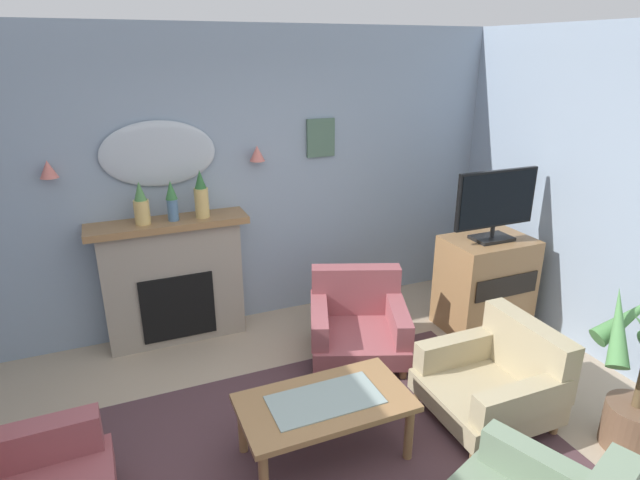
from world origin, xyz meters
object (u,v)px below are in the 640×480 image
mantel_vase_left (201,196)px  armchair_beside_couch (358,320)px  wall_mirror (159,154)px  armchair_by_coffee_table (497,378)px  wall_sconce_left (48,169)px  coffee_table (325,407)px  mantel_vase_right (172,200)px  framed_picture (321,138)px  mantel_vase_centre (141,205)px  tv_cabinet (485,283)px  fireplace (174,282)px  tv_flatscreen (496,203)px  wall_sconce_right (257,153)px

mantel_vase_left → armchair_beside_couch: (1.13, -0.81, -1.05)m
wall_mirror → armchair_by_coffee_table: wall_mirror is taller
wall_sconce_left → coffee_table: wall_sconce_left is taller
mantel_vase_right → framed_picture: 1.52m
wall_mirror → armchair_by_coffee_table: bearing=-47.2°
mantel_vase_centre → tv_cabinet: bearing=-16.5°
framed_picture → wall_mirror: bearing=-179.6°
mantel_vase_centre → mantel_vase_left: mantel_vase_left is taller
mantel_vase_right → armchair_beside_couch: size_ratio=0.33×
fireplace → framed_picture: framed_picture is taller
mantel_vase_right → coffee_table: mantel_vase_right is taller
mantel_vase_right → tv_flatscreen: (2.70, -0.90, -0.10)m
mantel_vase_centre → mantel_vase_left: (0.50, 0.00, 0.03)m
mantel_vase_centre → framed_picture: size_ratio=1.02×
wall_sconce_left → mantel_vase_right: bearing=-7.6°
tv_flatscreen → wall_sconce_left: bearing=164.2°
armchair_by_coffee_table → tv_cabinet: 1.35m
fireplace → tv_flatscreen: 2.98m
wall_sconce_right → armchair_by_coffee_table: size_ratio=0.17×
tv_cabinet → wall_sconce_left: bearing=164.6°
framed_picture → tv_flatscreen: framed_picture is taller
mantel_vase_centre → armchair_by_coffee_table: (2.18, -1.97, -1.02)m
fireplace → armchair_beside_couch: fireplace is taller
fireplace → wall_sconce_right: wall_sconce_right is taller
mantel_vase_centre → fireplace: bearing=8.1°
fireplace → armchair_by_coffee_table: bearing=-45.3°
mantel_vase_centre → framed_picture: 1.76m
wall_sconce_left → wall_sconce_right: size_ratio=1.00×
wall_sconce_right → tv_flatscreen: wall_sconce_right is taller
wall_sconce_right → armchair_by_coffee_table: (1.13, -2.09, -1.35)m
mantel_vase_centre → wall_sconce_right: (1.05, 0.12, 0.34)m
framed_picture → mantel_vase_right: bearing=-172.9°
coffee_table → fireplace: bearing=109.1°
mantel_vase_left → armchair_beside_couch: size_ratio=0.40×
coffee_table → armchair_by_coffee_table: bearing=-4.0°
mantel_vase_centre → wall_sconce_left: wall_sconce_left is taller
fireplace → framed_picture: size_ratio=3.78×
mantel_vase_centre → tv_flatscreen: (2.95, -0.90, -0.08)m
coffee_table → mantel_vase_centre: bearing=114.6°
mantel_vase_right → mantel_vase_left: mantel_vase_left is taller
framed_picture → wall_sconce_right: bearing=-174.7°
framed_picture → mantel_vase_left: bearing=-171.5°
mantel_vase_centre → wall_mirror: bearing=40.4°
mantel_vase_left → wall_sconce_right: (0.55, 0.12, 0.31)m
mantel_vase_right → wall_sconce_left: bearing=172.4°
wall_sconce_right → tv_cabinet: size_ratio=0.16×
armchair_by_coffee_table → tv_cabinet: bearing=54.9°
mantel_vase_centre → tv_cabinet: size_ratio=0.41×
fireplace → coffee_table: (0.66, -1.91, -0.19)m
mantel_vase_right → wall_mirror: size_ratio=0.36×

